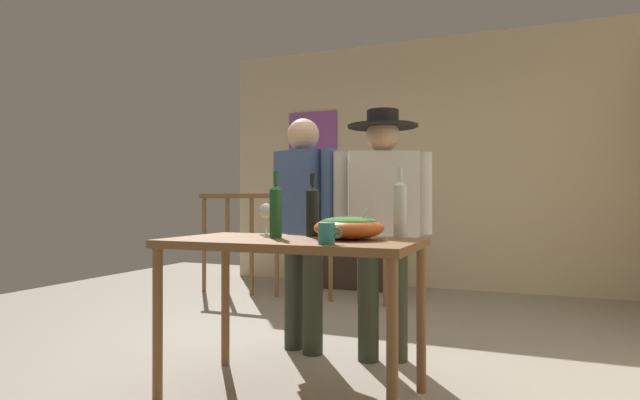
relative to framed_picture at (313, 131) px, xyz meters
The scene contains 15 objects.
ground_plane 3.84m from the framed_picture, 66.35° to the right, with size 8.13×8.13×0.00m, color #9E9384.
back_wall 1.41m from the framed_picture, ahead, with size 4.81×0.10×2.87m, color beige.
framed_picture is the anchor object (origin of this frame).
stair_railing 1.79m from the framed_picture, 63.68° to the right, with size 2.19×0.10×1.13m.
tv_console 1.78m from the framed_picture, 26.36° to the right, with size 0.90×0.40×0.45m, color #38281E.
flat_screen_tv 1.35m from the framed_picture, 28.78° to the right, with size 0.60×0.12×0.43m.
serving_table 3.99m from the framed_picture, 68.61° to the right, with size 1.27×0.69×0.80m.
salad_bowl 3.99m from the framed_picture, 64.37° to the right, with size 0.35×0.35×0.20m.
wine_glass 3.67m from the framed_picture, 71.30° to the right, with size 0.08×0.08×0.18m.
wine_bottle_green 3.87m from the framed_picture, 70.00° to the right, with size 0.06×0.06×0.35m.
wine_bottle_dark 3.75m from the framed_picture, 67.08° to the right, with size 0.07×0.07×0.34m.
wine_bottle_clear 3.91m from the framed_picture, 60.23° to the right, with size 0.07×0.07×0.36m.
mug_teal 4.29m from the framed_picture, 66.19° to the right, with size 0.11×0.07×0.10m.
person_standing_left 3.18m from the framed_picture, 68.26° to the right, with size 0.51×0.34×1.54m.
person_standing_right 3.40m from the framed_picture, 59.38° to the right, with size 0.58×0.44×1.56m.
Camera 1 is at (1.16, -2.84, 0.99)m, focal length 28.74 mm.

